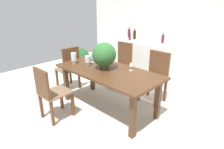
{
  "coord_description": "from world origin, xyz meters",
  "views": [
    {
      "loc": [
        2.24,
        -2.29,
        1.9
      ],
      "look_at": [
        0.04,
        -0.01,
        0.68
      ],
      "focal_mm": 30.39,
      "sensor_mm": 36.0,
      "label": 1
    }
  ],
  "objects_px": {
    "chair_near_left": "(50,91)",
    "flower_centerpiece": "(104,55)",
    "wine_bottle_clear": "(135,35)",
    "chair_far_left": "(122,64)",
    "wine_glass": "(131,64)",
    "wine_bottle_amber": "(163,39)",
    "crystal_vase_left": "(92,57)",
    "kitchen_counter": "(142,60)",
    "chair_head_end": "(69,67)",
    "crystal_vase_right": "(74,57)",
    "chair_far_right": "(156,74)",
    "dining_table": "(108,75)",
    "wine_bottle_tall": "(130,37)",
    "potted_plant_floor": "(80,59)",
    "wine_bottle_dark": "(129,33)",
    "crystal_vase_center_near": "(88,59)"
  },
  "relations": [
    {
      "from": "crystal_vase_center_near",
      "to": "potted_plant_floor",
      "type": "distance_m",
      "value": 1.76
    },
    {
      "from": "chair_head_end",
      "to": "wine_bottle_dark",
      "type": "distance_m",
      "value": 1.97
    },
    {
      "from": "chair_far_right",
      "to": "kitchen_counter",
      "type": "xyz_separation_m",
      "value": [
        -0.9,
        0.79,
        -0.08
      ]
    },
    {
      "from": "crystal_vase_left",
      "to": "potted_plant_floor",
      "type": "relative_size",
      "value": 0.24
    },
    {
      "from": "chair_near_left",
      "to": "flower_centerpiece",
      "type": "bearing_deg",
      "value": -111.41
    },
    {
      "from": "wine_bottle_amber",
      "to": "flower_centerpiece",
      "type": "bearing_deg",
      "value": -92.48
    },
    {
      "from": "chair_head_end",
      "to": "wine_bottle_dark",
      "type": "relative_size",
      "value": 3.52
    },
    {
      "from": "chair_near_left",
      "to": "chair_far_right",
      "type": "distance_m",
      "value": 2.02
    },
    {
      "from": "dining_table",
      "to": "flower_centerpiece",
      "type": "relative_size",
      "value": 4.07
    },
    {
      "from": "dining_table",
      "to": "wine_bottle_tall",
      "type": "xyz_separation_m",
      "value": [
        -0.81,
        1.6,
        0.39
      ]
    },
    {
      "from": "crystal_vase_right",
      "to": "wine_glass",
      "type": "distance_m",
      "value": 1.14
    },
    {
      "from": "crystal_vase_right",
      "to": "potted_plant_floor",
      "type": "xyz_separation_m",
      "value": [
        -1.19,
        1.01,
        -0.51
      ]
    },
    {
      "from": "wine_bottle_clear",
      "to": "wine_bottle_amber",
      "type": "xyz_separation_m",
      "value": [
        0.78,
        0.08,
        -0.01
      ]
    },
    {
      "from": "crystal_vase_right",
      "to": "kitchen_counter",
      "type": "distance_m",
      "value": 1.96
    },
    {
      "from": "wine_glass",
      "to": "wine_bottle_amber",
      "type": "relative_size",
      "value": 0.66
    },
    {
      "from": "crystal_vase_center_near",
      "to": "kitchen_counter",
      "type": "bearing_deg",
      "value": 89.41
    },
    {
      "from": "dining_table",
      "to": "crystal_vase_left",
      "type": "distance_m",
      "value": 0.61
    },
    {
      "from": "chair_head_end",
      "to": "potted_plant_floor",
      "type": "xyz_separation_m",
      "value": [
        -0.71,
        0.83,
        -0.16
      ]
    },
    {
      "from": "chair_far_left",
      "to": "kitchen_counter",
      "type": "bearing_deg",
      "value": 85.85
    },
    {
      "from": "chair_head_end",
      "to": "wine_bottle_clear",
      "type": "distance_m",
      "value": 1.92
    },
    {
      "from": "wine_bottle_clear",
      "to": "crystal_vase_left",
      "type": "bearing_deg",
      "value": -81.82
    },
    {
      "from": "wine_bottle_dark",
      "to": "potted_plant_floor",
      "type": "height_order",
      "value": "wine_bottle_dark"
    },
    {
      "from": "crystal_vase_left",
      "to": "flower_centerpiece",
      "type": "bearing_deg",
      "value": -14.02
    },
    {
      "from": "dining_table",
      "to": "wine_glass",
      "type": "height_order",
      "value": "wine_glass"
    },
    {
      "from": "crystal_vase_left",
      "to": "chair_far_left",
      "type": "bearing_deg",
      "value": 81.67
    },
    {
      "from": "crystal_vase_right",
      "to": "crystal_vase_center_near",
      "type": "bearing_deg",
      "value": 27.56
    },
    {
      "from": "chair_far_right",
      "to": "chair_far_left",
      "type": "xyz_separation_m",
      "value": [
        -0.88,
        0.0,
        0.01
      ]
    },
    {
      "from": "chair_near_left",
      "to": "wine_bottle_amber",
      "type": "xyz_separation_m",
      "value": [
        0.41,
        2.78,
        0.55
      ]
    },
    {
      "from": "dining_table",
      "to": "flower_centerpiece",
      "type": "bearing_deg",
      "value": 174.05
    },
    {
      "from": "crystal_vase_left",
      "to": "wine_bottle_clear",
      "type": "distance_m",
      "value": 1.7
    },
    {
      "from": "chair_near_left",
      "to": "flower_centerpiece",
      "type": "distance_m",
      "value": 1.1
    },
    {
      "from": "wine_glass",
      "to": "kitchen_counter",
      "type": "relative_size",
      "value": 0.11
    },
    {
      "from": "wine_glass",
      "to": "wine_bottle_tall",
      "type": "xyz_separation_m",
      "value": [
        -1.12,
        1.33,
        0.18
      ]
    },
    {
      "from": "chair_far_left",
      "to": "wine_glass",
      "type": "distance_m",
      "value": 1.04
    },
    {
      "from": "wine_bottle_clear",
      "to": "wine_bottle_dark",
      "type": "xyz_separation_m",
      "value": [
        -0.27,
        0.1,
        0.0
      ]
    },
    {
      "from": "chair_near_left",
      "to": "chair_far_left",
      "type": "relative_size",
      "value": 0.89
    },
    {
      "from": "dining_table",
      "to": "kitchen_counter",
      "type": "distance_m",
      "value": 1.77
    },
    {
      "from": "chair_head_end",
      "to": "crystal_vase_center_near",
      "type": "relative_size",
      "value": 5.58
    },
    {
      "from": "crystal_vase_center_near",
      "to": "wine_bottle_amber",
      "type": "bearing_deg",
      "value": 76.59
    },
    {
      "from": "kitchen_counter",
      "to": "wine_bottle_amber",
      "type": "height_order",
      "value": "wine_bottle_amber"
    },
    {
      "from": "wine_glass",
      "to": "wine_bottle_dark",
      "type": "height_order",
      "value": "wine_bottle_dark"
    },
    {
      "from": "flower_centerpiece",
      "to": "potted_plant_floor",
      "type": "xyz_separation_m",
      "value": [
        -1.83,
        0.81,
        -0.63
      ]
    },
    {
      "from": "wine_glass",
      "to": "wine_bottle_dark",
      "type": "distance_m",
      "value": 2.13
    },
    {
      "from": "crystal_vase_left",
      "to": "wine_bottle_tall",
      "type": "bearing_deg",
      "value": 99.66
    },
    {
      "from": "chair_far_right",
      "to": "flower_centerpiece",
      "type": "xyz_separation_m",
      "value": [
        -0.54,
        -0.9,
        0.46
      ]
    },
    {
      "from": "chair_far_left",
      "to": "potted_plant_floor",
      "type": "bearing_deg",
      "value": 178.2
    },
    {
      "from": "wine_bottle_clear",
      "to": "chair_far_left",
      "type": "bearing_deg",
      "value": -68.06
    },
    {
      "from": "wine_bottle_clear",
      "to": "wine_glass",
      "type": "bearing_deg",
      "value": -53.99
    },
    {
      "from": "crystal_vase_right",
      "to": "potted_plant_floor",
      "type": "relative_size",
      "value": 0.31
    },
    {
      "from": "flower_centerpiece",
      "to": "wine_bottle_dark",
      "type": "bearing_deg",
      "value": 117.21
    }
  ]
}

